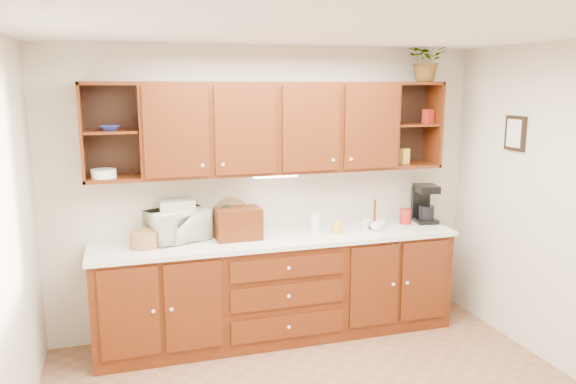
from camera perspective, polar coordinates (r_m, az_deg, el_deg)
ceiling at (r=3.45m, az=5.73°, el=16.35°), size 4.00×4.00×0.00m
back_wall at (r=5.19m, az=-1.92°, el=0.16°), size 4.00×0.00×4.00m
base_cabinets at (r=5.14m, az=-0.99°, el=-9.79°), size 3.20×0.60×0.90m
countertop at (r=4.99m, az=-0.98°, el=-4.78°), size 3.24×0.64×0.04m
upper_cabinets at (r=4.96m, az=-1.38°, el=6.57°), size 3.20×0.33×0.80m
undercabinet_light at (r=4.96m, az=-1.30°, el=1.64°), size 0.40×0.05×0.02m
framed_picture at (r=5.25m, az=22.09°, el=5.55°), size 0.03×0.24×0.30m
wicker_basket at (r=4.79m, az=-14.34°, el=-4.66°), size 0.31×0.31×0.14m
microwave at (r=4.93m, az=-11.14°, el=-3.31°), size 0.58×0.49×0.27m
towel_stack at (r=4.89m, az=-11.22°, el=-1.27°), size 0.29×0.22×0.09m
wine_bottle at (r=4.97m, az=-6.31°, el=-2.97°), size 0.09×0.09×0.28m
woven_tray at (r=5.11m, az=-5.76°, el=-4.11°), size 0.34×0.21×0.33m
bread_box at (r=4.90m, az=-5.09°, el=-3.22°), size 0.40×0.26×0.27m
mug_tree at (r=5.30m, az=8.76°, el=-3.25°), size 0.25×0.25×0.28m
canister_red at (r=5.54m, az=11.83°, el=-2.43°), size 0.13×0.13×0.15m
canister_white at (r=5.14m, az=2.82°, el=-3.08°), size 0.09×0.09×0.17m
canister_yellow at (r=5.09m, az=4.98°, el=-3.59°), size 0.12×0.12×0.11m
coffee_maker at (r=5.64m, az=13.70°, el=-1.18°), size 0.24×0.29×0.37m
bowl_stack at (r=4.77m, az=-17.63°, el=6.21°), size 0.17×0.17×0.04m
plate_stack at (r=4.79m, az=-18.23°, el=1.79°), size 0.24×0.24×0.07m
pantry_box_yellow at (r=5.46m, az=11.74°, el=3.58°), size 0.09×0.08×0.14m
pantry_box_red at (r=5.51m, az=14.04°, el=7.46°), size 0.11×0.10×0.13m
potted_plant at (r=5.48m, az=13.98°, el=12.90°), size 0.45×0.43×0.40m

